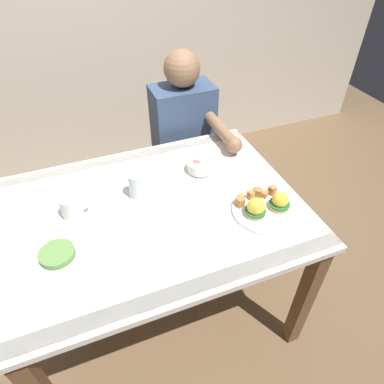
{
  "coord_description": "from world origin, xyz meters",
  "views": [
    {
      "loc": [
        -0.22,
        -0.98,
        1.7
      ],
      "look_at": [
        0.17,
        0.0,
        0.78
      ],
      "focal_mm": 31.51,
      "sensor_mm": 36.0,
      "label": 1
    }
  ],
  "objects_px": {
    "side_plate": "(58,256)",
    "fruit_bowl": "(200,166)",
    "dining_table": "(156,227)",
    "diner_person": "(186,138)",
    "eggs_benedict_plate": "(265,207)",
    "fork": "(163,215)",
    "coffee_mug": "(72,206)",
    "water_glass_near": "(137,186)"
  },
  "relations": [
    {
      "from": "side_plate",
      "to": "fruit_bowl",
      "type": "bearing_deg",
      "value": 23.4
    },
    {
      "from": "side_plate",
      "to": "dining_table",
      "type": "bearing_deg",
      "value": 17.02
    },
    {
      "from": "dining_table",
      "to": "diner_person",
      "type": "distance_m",
      "value": 0.7
    },
    {
      "from": "eggs_benedict_plate",
      "to": "diner_person",
      "type": "xyz_separation_m",
      "value": [
        -0.05,
        0.78,
        -0.12
      ]
    },
    {
      "from": "eggs_benedict_plate",
      "to": "fork",
      "type": "relative_size",
      "value": 1.93
    },
    {
      "from": "coffee_mug",
      "to": "fork",
      "type": "bearing_deg",
      "value": -21.29
    },
    {
      "from": "water_glass_near",
      "to": "diner_person",
      "type": "relative_size",
      "value": 0.1
    },
    {
      "from": "fruit_bowl",
      "to": "fork",
      "type": "height_order",
      "value": "fruit_bowl"
    },
    {
      "from": "dining_table",
      "to": "water_glass_near",
      "type": "bearing_deg",
      "value": 110.97
    },
    {
      "from": "fruit_bowl",
      "to": "dining_table",
      "type": "bearing_deg",
      "value": -148.46
    },
    {
      "from": "fruit_bowl",
      "to": "coffee_mug",
      "type": "bearing_deg",
      "value": -171.58
    },
    {
      "from": "coffee_mug",
      "to": "water_glass_near",
      "type": "xyz_separation_m",
      "value": [
        0.27,
        0.02,
        0.0
      ]
    },
    {
      "from": "dining_table",
      "to": "eggs_benedict_plate",
      "type": "distance_m",
      "value": 0.47
    },
    {
      "from": "coffee_mug",
      "to": "fork",
      "type": "relative_size",
      "value": 0.8
    },
    {
      "from": "coffee_mug",
      "to": "side_plate",
      "type": "relative_size",
      "value": 0.56
    },
    {
      "from": "dining_table",
      "to": "water_glass_near",
      "type": "relative_size",
      "value": 10.23
    },
    {
      "from": "side_plate",
      "to": "eggs_benedict_plate",
      "type": "bearing_deg",
      "value": -4.17
    },
    {
      "from": "fork",
      "to": "diner_person",
      "type": "height_order",
      "value": "diner_person"
    },
    {
      "from": "fork",
      "to": "fruit_bowl",
      "type": "bearing_deg",
      "value": 40.96
    },
    {
      "from": "diner_person",
      "to": "water_glass_near",
      "type": "bearing_deg",
      "value": -128.78
    },
    {
      "from": "fruit_bowl",
      "to": "side_plate",
      "type": "height_order",
      "value": "fruit_bowl"
    },
    {
      "from": "coffee_mug",
      "to": "side_plate",
      "type": "height_order",
      "value": "coffee_mug"
    },
    {
      "from": "fork",
      "to": "side_plate",
      "type": "distance_m",
      "value": 0.42
    },
    {
      "from": "eggs_benedict_plate",
      "to": "coffee_mug",
      "type": "xyz_separation_m",
      "value": [
        -0.72,
        0.26,
        0.02
      ]
    },
    {
      "from": "dining_table",
      "to": "fork",
      "type": "xyz_separation_m",
      "value": [
        0.02,
        -0.05,
        0.11
      ]
    },
    {
      "from": "fork",
      "to": "side_plate",
      "type": "height_order",
      "value": "side_plate"
    },
    {
      "from": "coffee_mug",
      "to": "diner_person",
      "type": "distance_m",
      "value": 0.86
    },
    {
      "from": "eggs_benedict_plate",
      "to": "diner_person",
      "type": "bearing_deg",
      "value": 93.81
    },
    {
      "from": "coffee_mug",
      "to": "fork",
      "type": "height_order",
      "value": "coffee_mug"
    },
    {
      "from": "fruit_bowl",
      "to": "diner_person",
      "type": "height_order",
      "value": "diner_person"
    },
    {
      "from": "eggs_benedict_plate",
      "to": "fork",
      "type": "height_order",
      "value": "eggs_benedict_plate"
    },
    {
      "from": "eggs_benedict_plate",
      "to": "coffee_mug",
      "type": "distance_m",
      "value": 0.77
    },
    {
      "from": "fruit_bowl",
      "to": "side_plate",
      "type": "bearing_deg",
      "value": -156.6
    },
    {
      "from": "fruit_bowl",
      "to": "diner_person",
      "type": "xyz_separation_m",
      "value": [
        0.09,
        0.43,
        -0.12
      ]
    },
    {
      "from": "eggs_benedict_plate",
      "to": "water_glass_near",
      "type": "xyz_separation_m",
      "value": [
        -0.45,
        0.28,
        0.03
      ]
    },
    {
      "from": "coffee_mug",
      "to": "fork",
      "type": "distance_m",
      "value": 0.36
    },
    {
      "from": "dining_table",
      "to": "side_plate",
      "type": "height_order",
      "value": "side_plate"
    },
    {
      "from": "dining_table",
      "to": "fork",
      "type": "height_order",
      "value": "fork"
    },
    {
      "from": "dining_table",
      "to": "side_plate",
      "type": "relative_size",
      "value": 6.0
    },
    {
      "from": "fruit_bowl",
      "to": "coffee_mug",
      "type": "relative_size",
      "value": 1.08
    },
    {
      "from": "dining_table",
      "to": "fruit_bowl",
      "type": "xyz_separation_m",
      "value": [
        0.27,
        0.17,
        0.14
      ]
    },
    {
      "from": "dining_table",
      "to": "eggs_benedict_plate",
      "type": "height_order",
      "value": "eggs_benedict_plate"
    }
  ]
}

